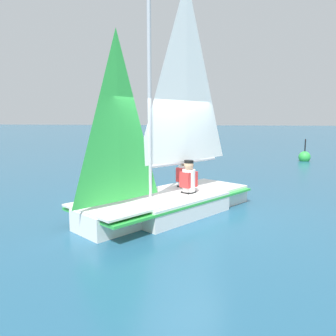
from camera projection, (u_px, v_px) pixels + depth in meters
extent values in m
plane|color=#235675|center=(168.00, 213.00, 7.35)|extent=(260.00, 260.00, 0.00)
cube|color=white|center=(168.00, 204.00, 7.32)|extent=(2.62, 2.88, 0.42)
cube|color=white|center=(106.00, 220.00, 6.14)|extent=(1.29, 1.31, 0.42)
cube|color=white|center=(213.00, 192.00, 8.50)|extent=(1.72, 1.56, 0.42)
cube|color=green|center=(168.00, 198.00, 7.30)|extent=(3.55, 4.48, 0.05)
cube|color=silver|center=(126.00, 203.00, 6.45)|extent=(2.29, 2.44, 0.04)
cylinder|color=#B7B7BC|center=(149.00, 81.00, 6.56)|extent=(0.08, 0.08, 4.84)
cylinder|color=#B7B7BC|center=(185.00, 162.00, 7.59)|extent=(1.16, 1.96, 0.07)
pyramid|color=white|center=(186.00, 72.00, 7.30)|extent=(1.09, 1.85, 4.01)
pyramid|color=green|center=(118.00, 117.00, 6.10)|extent=(0.76, 1.28, 3.20)
cube|color=black|center=(225.00, 191.00, 8.90)|extent=(0.07, 0.08, 0.29)
cube|color=black|center=(188.00, 201.00, 7.50)|extent=(0.35, 0.36, 0.45)
cylinder|color=white|center=(189.00, 180.00, 7.44)|extent=(0.41, 0.41, 0.50)
cube|color=red|center=(189.00, 179.00, 7.43)|extent=(0.39, 0.42, 0.35)
sphere|color=tan|center=(189.00, 165.00, 7.38)|extent=(0.22, 0.22, 0.22)
cylinder|color=black|center=(189.00, 162.00, 7.37)|extent=(0.29, 0.29, 0.06)
cube|color=black|center=(184.00, 194.00, 8.17)|extent=(0.35, 0.36, 0.45)
cylinder|color=white|center=(184.00, 175.00, 8.10)|extent=(0.41, 0.41, 0.50)
cube|color=red|center=(184.00, 174.00, 8.10)|extent=(0.39, 0.42, 0.35)
sphere|color=#A87A56|center=(184.00, 161.00, 8.05)|extent=(0.22, 0.22, 0.22)
cylinder|color=blue|center=(184.00, 158.00, 8.04)|extent=(0.29, 0.29, 0.06)
sphere|color=green|center=(304.00, 157.00, 16.63)|extent=(0.59, 0.59, 0.59)
cylinder|color=black|center=(305.00, 146.00, 16.55)|extent=(0.06, 0.06, 0.71)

